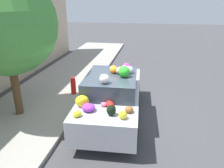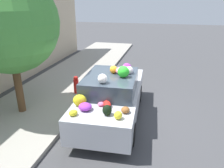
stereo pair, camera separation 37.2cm
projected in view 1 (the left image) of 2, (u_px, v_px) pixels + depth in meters
ground_plane at (110, 116)px, 7.19m from camera, size 60.00×60.00×0.00m
sidewalk_curb at (34, 108)px, 7.62m from camera, size 24.00×3.20×0.12m
street_tree at (5, 24)px, 6.13m from camera, size 2.96×2.96×4.32m
fire_hydrant at (73, 85)px, 8.51m from camera, size 0.20×0.20×0.70m
art_car at (112, 95)px, 6.86m from camera, size 4.40×1.91×1.84m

